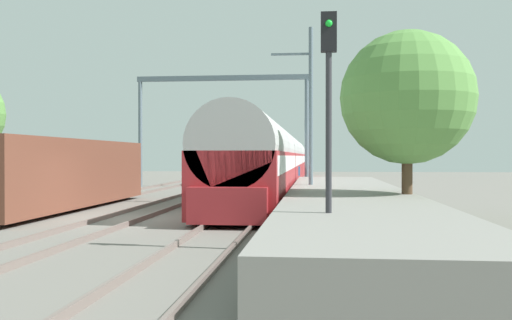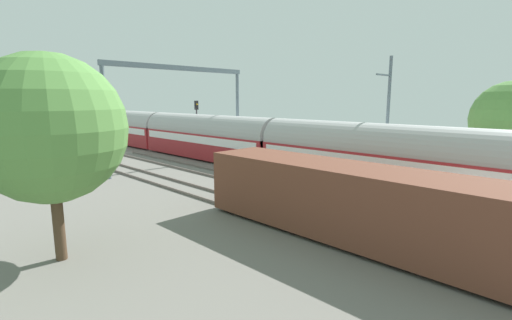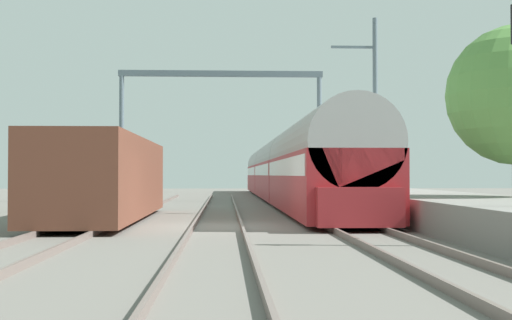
{
  "view_description": "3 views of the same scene",
  "coord_description": "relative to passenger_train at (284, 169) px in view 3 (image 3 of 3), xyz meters",
  "views": [
    {
      "loc": [
        6.55,
        -19.19,
        2.19
      ],
      "look_at": [
        3.93,
        5.57,
        2.02
      ],
      "focal_mm": 39.68,
      "sensor_mm": 36.0,
      "label": 1
    },
    {
      "loc": [
        -15.94,
        -3.83,
        5.38
      ],
      "look_at": [
        -0.23,
        11.7,
        1.61
      ],
      "focal_mm": 25.28,
      "sensor_mm": 36.0,
      "label": 2
    },
    {
      "loc": [
        0.2,
        -21.51,
        1.6
      ],
      "look_at": [
        1.97,
        17.14,
        2.43
      ],
      "focal_mm": 48.74,
      "sensor_mm": 36.0,
      "label": 3
    }
  ],
  "objects": [
    {
      "name": "track_far_west",
      "position": [
        -7.86,
        -22.0,
        -1.89
      ],
      "size": [
        1.52,
        60.0,
        0.16
      ],
      "color": "#6F615B",
      "rests_on": "ground"
    },
    {
      "name": "catenary_pole_east_mid",
      "position": [
        2.35,
        -15.6,
        2.18
      ],
      "size": [
        1.9,
        0.2,
        8.0
      ],
      "color": "slate",
      "rests_on": "ground"
    },
    {
      "name": "railway_signal_far",
      "position": [
        1.92,
        4.14,
        1.34
      ],
      "size": [
        0.36,
        0.3,
        5.18
      ],
      "color": "#2D2D33",
      "rests_on": "ground"
    },
    {
      "name": "catenary_gantry",
      "position": [
        -3.93,
        -1.88,
        3.64
      ],
      "size": [
        12.26,
        0.28,
        7.86
      ],
      "color": "slate",
      "rests_on": "ground"
    },
    {
      "name": "track_west",
      "position": [
        -3.93,
        -22.0,
        -1.89
      ],
      "size": [
        1.52,
        60.0,
        0.16
      ],
      "color": "#6F615B",
      "rests_on": "ground"
    },
    {
      "name": "platform",
      "position": [
        3.82,
        -20.0,
        -1.52
      ],
      "size": [
        4.4,
        28.0,
        0.9
      ],
      "color": "gray",
      "rests_on": "ground"
    },
    {
      "name": "person_crossing",
      "position": [
        1.34,
        -2.91,
        -0.94
      ],
      "size": [
        0.47,
        0.41,
        1.73
      ],
      "rotation": [
        0.0,
        0.0,
        3.67
      ],
      "color": "black",
      "rests_on": "ground"
    },
    {
      "name": "ground",
      "position": [
        -3.93,
        -22.0,
        -1.97
      ],
      "size": [
        120.0,
        120.0,
        0.0
      ],
      "primitive_type": "plane",
      "color": "slate"
    },
    {
      "name": "track_east",
      "position": [
        0.0,
        -22.0,
        -1.89
      ],
      "size": [
        1.52,
        60.0,
        0.16
      ],
      "color": "#6F615B",
      "rests_on": "ground"
    },
    {
      "name": "freight_car",
      "position": [
        -7.86,
        -19.0,
        -0.5
      ],
      "size": [
        2.8,
        13.0,
        2.7
      ],
      "color": "brown",
      "rests_on": "ground"
    },
    {
      "name": "passenger_train",
      "position": [
        0.0,
        0.0,
        0.0
      ],
      "size": [
        2.93,
        49.2,
        3.82
      ],
      "color": "maroon",
      "rests_on": "ground"
    }
  ]
}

